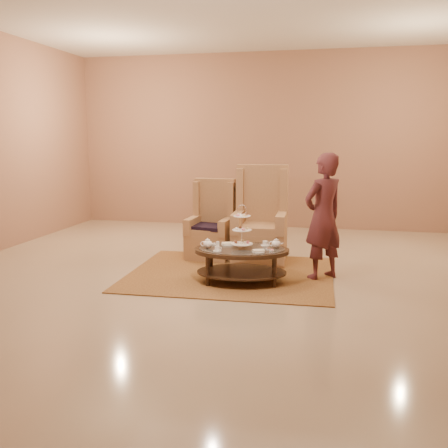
% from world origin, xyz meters
% --- Properties ---
extents(ground, '(8.00, 8.00, 0.00)m').
position_xyz_m(ground, '(0.00, 0.00, 0.00)').
color(ground, tan).
rests_on(ground, ground).
extents(ceiling, '(8.00, 8.00, 0.02)m').
position_xyz_m(ceiling, '(0.00, 0.00, 0.00)').
color(ceiling, beige).
rests_on(ceiling, ground).
extents(wall_back, '(8.00, 0.04, 3.50)m').
position_xyz_m(wall_back, '(0.00, 4.00, 1.75)').
color(wall_back, '#9C6D55').
rests_on(wall_back, ground).
extents(rug, '(2.76, 2.32, 0.01)m').
position_xyz_m(rug, '(-0.04, 0.24, 0.01)').
color(rug, olive).
rests_on(rug, ground).
extents(tea_table, '(1.30, 0.98, 1.00)m').
position_xyz_m(tea_table, '(0.18, -0.11, 0.36)').
color(tea_table, black).
rests_on(tea_table, ground).
extents(armchair_left, '(0.68, 0.70, 1.20)m').
position_xyz_m(armchair_left, '(-0.52, 1.16, 0.41)').
color(armchair_left, '#AC7D51').
rests_on(armchair_left, ground).
extents(armchair_right, '(0.79, 0.82, 1.42)m').
position_xyz_m(armchair_right, '(0.24, 1.10, 0.48)').
color(armchair_right, '#AC7D51').
rests_on(armchair_right, ground).
extents(person, '(0.70, 0.70, 1.64)m').
position_xyz_m(person, '(1.17, 0.30, 0.82)').
color(person, '#512226').
rests_on(person, ground).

